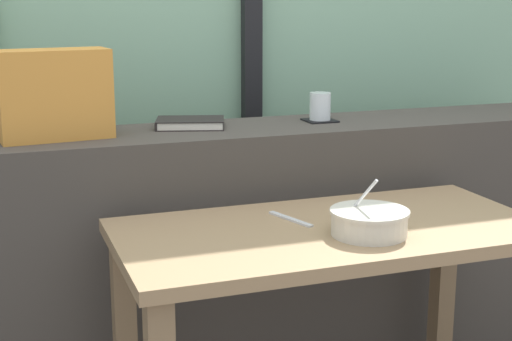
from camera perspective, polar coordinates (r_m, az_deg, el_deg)
The scene contains 8 objects.
dark_console_ledge at distance 2.54m, azimuth -0.98°, elevation -6.61°, with size 2.80×0.36×0.88m, color #423D38.
breakfast_table at distance 2.06m, azimuth 5.54°, elevation -7.47°, with size 1.13×0.56×0.70m.
coaster_square at distance 2.55m, azimuth 4.82°, elevation 3.77°, with size 0.10×0.10×0.01m, color black.
juice_glass at distance 2.54m, azimuth 4.84°, elevation 4.77°, with size 0.07×0.07×0.09m.
closed_book at distance 2.42m, azimuth -5.00°, elevation 3.57°, with size 0.25×0.20×0.03m.
throw_pillow at distance 2.29m, azimuth -14.95°, elevation 5.54°, with size 0.32×0.14×0.26m, color #D18938.
soup_bowl at distance 1.95m, azimuth 8.51°, elevation -3.86°, with size 0.20×0.20×0.15m.
fork_utensil at distance 2.07m, azimuth 2.61°, elevation -3.67°, with size 0.02×0.17×0.01m, color silver.
Camera 1 is at (-0.77, -1.71, 1.30)m, focal length 53.21 mm.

